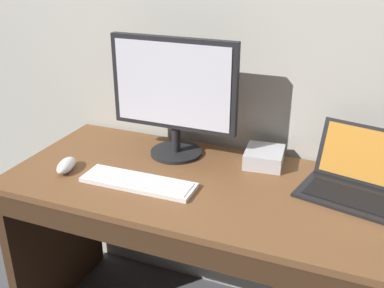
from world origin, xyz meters
name	(u,v)px	position (x,y,z in m)	size (l,w,h in m)	color
desk	(214,239)	(0.00, -0.01, 0.52)	(1.53, 0.65, 0.75)	brown
laptop_black	(357,181)	(0.46, 0.12, 0.79)	(0.39, 0.34, 0.21)	black
external_monitor	(174,92)	(-0.24, 0.16, 1.01)	(0.50, 0.21, 0.47)	black
wired_keyboard	(138,182)	(-0.26, -0.11, 0.76)	(0.42, 0.13, 0.02)	white
computer_mouse	(66,165)	(-0.56, -0.11, 0.77)	(0.06, 0.12, 0.04)	white
external_drive_box	(264,157)	(0.12, 0.22, 0.78)	(0.14, 0.16, 0.06)	silver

